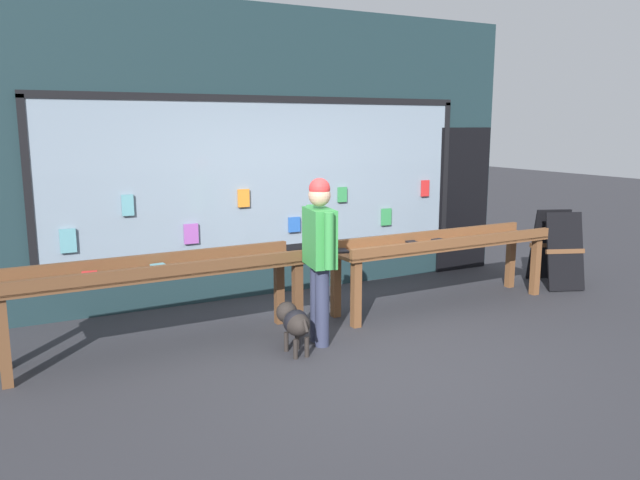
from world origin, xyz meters
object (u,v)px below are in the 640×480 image
(display_table_right, at_px, (443,248))
(display_table_left, at_px, (159,277))
(sandwich_board_sign, at_px, (556,248))
(small_dog, at_px, (294,321))
(person_browsing, at_px, (320,249))

(display_table_right, bearing_deg, display_table_left, -179.99)
(sandwich_board_sign, bearing_deg, small_dog, -149.89)
(display_table_left, height_order, person_browsing, person_browsing)
(display_table_right, distance_m, small_dog, 2.37)
(display_table_right, xyz_separation_m, sandwich_board_sign, (1.96, 0.04, -0.19))
(small_dog, bearing_deg, display_table_right, -73.01)
(sandwich_board_sign, bearing_deg, display_table_right, -157.77)
(display_table_right, distance_m, person_browsing, 2.00)
(person_browsing, distance_m, sandwich_board_sign, 3.94)
(small_dog, bearing_deg, display_table_left, 61.66)
(display_table_right, relative_size, small_dog, 4.94)
(person_browsing, bearing_deg, display_table_right, -65.64)
(display_table_left, xyz_separation_m, person_browsing, (1.44, -0.51, 0.23))
(person_browsing, relative_size, sandwich_board_sign, 1.63)
(display_table_right, bearing_deg, sandwich_board_sign, 1.17)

